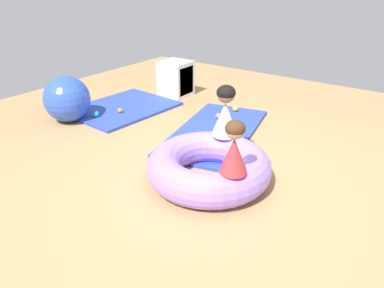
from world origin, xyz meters
TOP-DOWN VIEW (x-y plane):
  - ground_plane at (0.00, 0.00)m, footprint 8.00×8.00m
  - gym_mat_center_rear at (0.94, 0.54)m, footprint 2.01×1.29m
  - gym_mat_near_left at (0.88, 2.12)m, footprint 1.51×1.22m
  - inflatable_cushion at (-0.07, -0.04)m, footprint 1.20×1.20m
  - child_in_red at (-0.28, -0.41)m, footprint 0.28×0.28m
  - child_in_white at (0.35, 0.05)m, footprint 0.31×0.31m
  - play_ball_teal at (0.37, 2.10)m, footprint 0.09×0.09m
  - play_ball_green at (0.18, 0.42)m, footprint 0.10×0.10m
  - play_ball_red at (0.48, 0.10)m, footprint 0.06×0.06m
  - play_ball_yellow at (1.68, 0.67)m, footprint 0.08×0.08m
  - play_ball_orange at (0.68, 1.96)m, footprint 0.07×0.07m
  - play_ball_blue at (0.44, 0.36)m, footprint 0.08×0.08m
  - play_ball_pink at (1.30, 0.72)m, footprint 0.08×0.08m
  - exercise_ball_large at (0.14, 2.37)m, footprint 0.61×0.61m
  - storage_cube at (1.85, 1.86)m, footprint 0.44×0.44m

SIDE VIEW (x-z plane):
  - ground_plane at x=0.00m, z-range 0.00..0.00m
  - gym_mat_center_rear at x=0.94m, z-range 0.00..0.04m
  - gym_mat_near_left at x=0.88m, z-range 0.00..0.04m
  - play_ball_red at x=0.48m, z-range 0.04..0.10m
  - play_ball_orange at x=0.68m, z-range 0.04..0.11m
  - play_ball_blue at x=0.44m, z-range 0.04..0.12m
  - play_ball_pink at x=1.30m, z-range 0.04..0.12m
  - play_ball_yellow at x=1.68m, z-range 0.04..0.12m
  - play_ball_teal at x=0.37m, z-range 0.04..0.13m
  - play_ball_green at x=0.18m, z-range 0.04..0.14m
  - inflatable_cushion at x=-0.07m, z-range 0.00..0.32m
  - storage_cube at x=1.85m, z-range 0.00..0.56m
  - exercise_ball_large at x=0.14m, z-range 0.00..0.61m
  - child_in_red at x=-0.28m, z-range 0.32..0.78m
  - child_in_white at x=0.35m, z-range 0.32..0.84m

